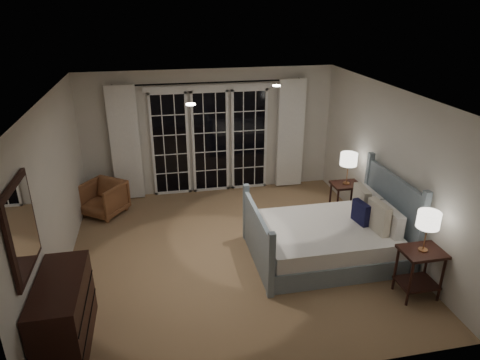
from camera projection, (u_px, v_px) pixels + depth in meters
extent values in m
plane|color=#926B4F|center=(233.00, 252.00, 6.78)|extent=(5.00, 5.00, 0.00)
plane|color=white|center=(232.00, 95.00, 5.81)|extent=(5.00, 5.00, 0.00)
cube|color=silver|center=(53.00, 194.00, 5.84)|extent=(0.02, 5.00, 2.50)
cube|color=silver|center=(388.00, 168.00, 6.75)|extent=(0.02, 5.00, 2.50)
cube|color=silver|center=(210.00, 132.00, 8.55)|extent=(5.00, 0.02, 2.50)
cube|color=silver|center=(281.00, 280.00, 4.04)|extent=(5.00, 0.02, 2.50)
cube|color=black|center=(170.00, 145.00, 8.46)|extent=(0.66, 0.02, 2.02)
cube|color=black|center=(210.00, 142.00, 8.60)|extent=(0.66, 0.02, 2.02)
cube|color=black|center=(249.00, 140.00, 8.75)|extent=(0.66, 0.02, 2.02)
cube|color=white|center=(209.00, 87.00, 8.16)|extent=(2.50, 0.04, 0.10)
cylinder|color=black|center=(209.00, 83.00, 8.07)|extent=(3.50, 0.03, 0.03)
cube|color=white|center=(125.00, 144.00, 8.18)|extent=(0.55, 0.10, 2.25)
cube|color=white|center=(290.00, 134.00, 8.78)|extent=(0.55, 0.10, 2.25)
cylinder|color=white|center=(277.00, 86.00, 6.50)|extent=(0.12, 0.12, 0.01)
cylinder|color=white|center=(191.00, 104.00, 5.34)|extent=(0.12, 0.12, 0.01)
cube|color=gray|center=(323.00, 248.00, 6.62)|extent=(2.00, 1.56, 0.29)
cube|color=white|center=(325.00, 233.00, 6.52)|extent=(1.94, 1.50, 0.24)
cube|color=gray|center=(390.00, 214.00, 6.63)|extent=(0.06, 1.56, 1.27)
cube|color=gray|center=(257.00, 239.00, 6.31)|extent=(0.06, 1.56, 0.88)
cube|color=white|center=(390.00, 220.00, 6.27)|extent=(0.14, 0.60, 0.36)
cube|color=white|center=(369.00, 201.00, 6.85)|extent=(0.14, 0.60, 0.36)
cube|color=beige|center=(379.00, 217.00, 6.26)|extent=(0.16, 0.46, 0.45)
cube|color=beige|center=(361.00, 201.00, 6.76)|extent=(0.16, 0.46, 0.45)
cube|color=#121333|center=(361.00, 213.00, 6.51)|extent=(0.15, 0.35, 0.34)
cube|color=black|center=(422.00, 252.00, 5.54)|extent=(0.54, 0.43, 0.04)
cube|color=black|center=(416.00, 283.00, 5.73)|extent=(0.50, 0.39, 0.03)
cylinder|color=black|center=(410.00, 284.00, 5.48)|extent=(0.04, 0.04, 0.67)
cylinder|color=black|center=(442.00, 280.00, 5.56)|extent=(0.04, 0.04, 0.67)
cylinder|color=black|center=(396.00, 269.00, 5.79)|extent=(0.04, 0.04, 0.67)
cylinder|color=black|center=(426.00, 265.00, 5.87)|extent=(0.04, 0.04, 0.67)
cube|color=black|center=(346.00, 185.00, 7.68)|extent=(0.50, 0.40, 0.04)
cube|color=black|center=(344.00, 207.00, 7.85)|extent=(0.46, 0.36, 0.03)
cylinder|color=black|center=(337.00, 206.00, 7.62)|extent=(0.04, 0.04, 0.62)
cylinder|color=black|center=(359.00, 203.00, 7.70)|extent=(0.04, 0.04, 0.62)
cylinder|color=black|center=(330.00, 198.00, 7.91)|extent=(0.04, 0.04, 0.62)
cylinder|color=black|center=(351.00, 196.00, 7.98)|extent=(0.04, 0.04, 0.62)
cylinder|color=#B77949|center=(423.00, 250.00, 5.53)|extent=(0.12, 0.12, 0.02)
cylinder|color=#B77949|center=(425.00, 238.00, 5.46)|extent=(0.02, 0.02, 0.32)
cylinder|color=white|center=(429.00, 220.00, 5.36)|extent=(0.29, 0.29, 0.21)
cylinder|color=#B77949|center=(346.00, 183.00, 7.67)|extent=(0.12, 0.12, 0.02)
cylinder|color=#B77949|center=(347.00, 174.00, 7.60)|extent=(0.02, 0.02, 0.34)
cylinder|color=white|center=(349.00, 159.00, 7.49)|extent=(0.30, 0.30, 0.22)
imported|color=brown|center=(104.00, 199.00, 7.87)|extent=(0.96, 0.96, 0.63)
cube|color=black|center=(64.00, 313.00, 4.82)|extent=(0.51, 1.22, 0.86)
cube|color=black|center=(90.00, 321.00, 4.93)|extent=(0.01, 1.20, 0.01)
cube|color=black|center=(86.00, 301.00, 4.82)|extent=(0.01, 1.20, 0.01)
cube|color=black|center=(21.00, 229.00, 4.34)|extent=(0.04, 0.85, 1.00)
cube|color=white|center=(24.00, 228.00, 4.35)|extent=(0.01, 0.73, 0.88)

